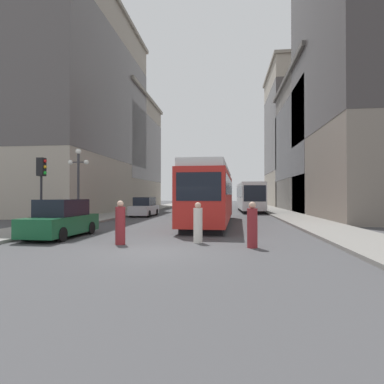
{
  "coord_description": "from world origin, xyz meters",
  "views": [
    {
      "loc": [
        2.53,
        -10.96,
        2.03
      ],
      "look_at": [
        0.41,
        7.71,
        2.21
      ],
      "focal_mm": 29.3,
      "sensor_mm": 36.0,
      "label": 1
    }
  ],
  "objects_px": {
    "streetcar": "(211,194)",
    "transit_bus": "(250,196)",
    "parked_car_left_near": "(144,207)",
    "parked_car_left_mid": "(61,220)",
    "lamp_post_left_near": "(78,174)",
    "traffic_light_near_left": "(42,175)",
    "pedestrian_crossing_far": "(198,224)",
    "pedestrian_crossing_near": "(120,224)",
    "fire_hydrant": "(29,225)",
    "pedestrian_on_sidewalk": "(252,226)"
  },
  "relations": [
    {
      "from": "pedestrian_crossing_near",
      "to": "pedestrian_on_sidewalk",
      "type": "relative_size",
      "value": 1.02
    },
    {
      "from": "traffic_light_near_left",
      "to": "lamp_post_left_near",
      "type": "distance_m",
      "value": 4.5
    },
    {
      "from": "parked_car_left_mid",
      "to": "traffic_light_near_left",
      "type": "relative_size",
      "value": 1.17
    },
    {
      "from": "traffic_light_near_left",
      "to": "fire_hydrant",
      "type": "distance_m",
      "value": 2.65
    },
    {
      "from": "parked_car_left_near",
      "to": "parked_car_left_mid",
      "type": "height_order",
      "value": "same"
    },
    {
      "from": "pedestrian_crossing_far",
      "to": "lamp_post_left_near",
      "type": "xyz_separation_m",
      "value": [
        -8.6,
        6.54,
        2.64
      ]
    },
    {
      "from": "parked_car_left_mid",
      "to": "pedestrian_crossing_near",
      "type": "xyz_separation_m",
      "value": [
        3.57,
        -1.82,
        -0.0
      ]
    },
    {
      "from": "parked_car_left_near",
      "to": "pedestrian_on_sidewalk",
      "type": "relative_size",
      "value": 2.55
    },
    {
      "from": "streetcar",
      "to": "lamp_post_left_near",
      "type": "bearing_deg",
      "value": -164.89
    },
    {
      "from": "fire_hydrant",
      "to": "streetcar",
      "type": "bearing_deg",
      "value": 39.14
    },
    {
      "from": "parked_car_left_mid",
      "to": "pedestrian_crossing_far",
      "type": "height_order",
      "value": "parked_car_left_mid"
    },
    {
      "from": "parked_car_left_near",
      "to": "pedestrian_on_sidewalk",
      "type": "distance_m",
      "value": 19.33
    },
    {
      "from": "parked_car_left_near",
      "to": "transit_bus",
      "type": "bearing_deg",
      "value": 43.65
    },
    {
      "from": "streetcar",
      "to": "parked_car_left_mid",
      "type": "relative_size",
      "value": 3.05
    },
    {
      "from": "transit_bus",
      "to": "pedestrian_crossing_near",
      "type": "height_order",
      "value": "transit_bus"
    },
    {
      "from": "parked_car_left_near",
      "to": "parked_car_left_mid",
      "type": "distance_m",
      "value": 15.14
    },
    {
      "from": "transit_bus",
      "to": "lamp_post_left_near",
      "type": "bearing_deg",
      "value": -124.23
    },
    {
      "from": "traffic_light_near_left",
      "to": "parked_car_left_near",
      "type": "bearing_deg",
      "value": 83.19
    },
    {
      "from": "parked_car_left_near",
      "to": "fire_hydrant",
      "type": "xyz_separation_m",
      "value": [
        -1.94,
        -14.72,
        -0.32
      ]
    },
    {
      "from": "streetcar",
      "to": "traffic_light_near_left",
      "type": "height_order",
      "value": "traffic_light_near_left"
    },
    {
      "from": "pedestrian_crossing_near",
      "to": "lamp_post_left_near",
      "type": "distance_m",
      "value": 9.52
    },
    {
      "from": "parked_car_left_near",
      "to": "fire_hydrant",
      "type": "distance_m",
      "value": 14.85
    },
    {
      "from": "transit_bus",
      "to": "parked_car_left_mid",
      "type": "distance_m",
      "value": 27.05
    },
    {
      "from": "streetcar",
      "to": "pedestrian_on_sidewalk",
      "type": "height_order",
      "value": "streetcar"
    },
    {
      "from": "streetcar",
      "to": "traffic_light_near_left",
      "type": "xyz_separation_m",
      "value": [
        -8.47,
        -6.48,
        0.99
      ]
    },
    {
      "from": "pedestrian_on_sidewalk",
      "to": "traffic_light_near_left",
      "type": "relative_size",
      "value": 0.46
    },
    {
      "from": "streetcar",
      "to": "parked_car_left_near",
      "type": "bearing_deg",
      "value": 133.82
    },
    {
      "from": "parked_car_left_mid",
      "to": "streetcar",
      "type": "bearing_deg",
      "value": 49.47
    },
    {
      "from": "parked_car_left_mid",
      "to": "pedestrian_crossing_far",
      "type": "distance_m",
      "value": 6.77
    },
    {
      "from": "lamp_post_left_near",
      "to": "fire_hydrant",
      "type": "xyz_separation_m",
      "value": [
        -0.04,
        -5.1,
        -2.92
      ]
    },
    {
      "from": "parked_car_left_mid",
      "to": "pedestrian_crossing_near",
      "type": "height_order",
      "value": "parked_car_left_mid"
    },
    {
      "from": "pedestrian_crossing_near",
      "to": "fire_hydrant",
      "type": "relative_size",
      "value": 2.4
    },
    {
      "from": "pedestrian_crossing_far",
      "to": "traffic_light_near_left",
      "type": "xyz_separation_m",
      "value": [
        -8.38,
        2.06,
        2.29
      ]
    },
    {
      "from": "pedestrian_on_sidewalk",
      "to": "fire_hydrant",
      "type": "height_order",
      "value": "pedestrian_on_sidewalk"
    },
    {
      "from": "pedestrian_crossing_far",
      "to": "fire_hydrant",
      "type": "xyz_separation_m",
      "value": [
        -8.63,
        1.44,
        -0.28
      ]
    },
    {
      "from": "parked_car_left_near",
      "to": "pedestrian_crossing_near",
      "type": "relative_size",
      "value": 2.51
    },
    {
      "from": "pedestrian_crossing_near",
      "to": "transit_bus",
      "type": "bearing_deg",
      "value": -29.24
    },
    {
      "from": "parked_car_left_near",
      "to": "streetcar",
      "type": "bearing_deg",
      "value": -46.92
    },
    {
      "from": "pedestrian_crossing_near",
      "to": "pedestrian_crossing_far",
      "type": "height_order",
      "value": "pedestrian_crossing_near"
    },
    {
      "from": "pedestrian_crossing_far",
      "to": "parked_car_left_near",
      "type": "bearing_deg",
      "value": -140.56
    },
    {
      "from": "pedestrian_crossing_near",
      "to": "pedestrian_on_sidewalk",
      "type": "distance_m",
      "value": 5.32
    },
    {
      "from": "streetcar",
      "to": "transit_bus",
      "type": "height_order",
      "value": "streetcar"
    },
    {
      "from": "parked_car_left_near",
      "to": "pedestrian_crossing_near",
      "type": "xyz_separation_m",
      "value": [
        3.57,
        -16.97,
        -0.0
      ]
    },
    {
      "from": "parked_car_left_near",
      "to": "pedestrian_on_sidewalk",
      "type": "height_order",
      "value": "parked_car_left_near"
    },
    {
      "from": "transit_bus",
      "to": "parked_car_left_near",
      "type": "relative_size",
      "value": 2.64
    },
    {
      "from": "parked_car_left_near",
      "to": "pedestrian_crossing_near",
      "type": "bearing_deg",
      "value": -76.75
    },
    {
      "from": "transit_bus",
      "to": "parked_car_left_near",
      "type": "distance_m",
      "value": 14.45
    },
    {
      "from": "streetcar",
      "to": "lamp_post_left_near",
      "type": "relative_size",
      "value": 2.74
    },
    {
      "from": "lamp_post_left_near",
      "to": "fire_hydrant",
      "type": "height_order",
      "value": "lamp_post_left_near"
    },
    {
      "from": "transit_bus",
      "to": "pedestrian_on_sidewalk",
      "type": "bearing_deg",
      "value": -94.97
    }
  ]
}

